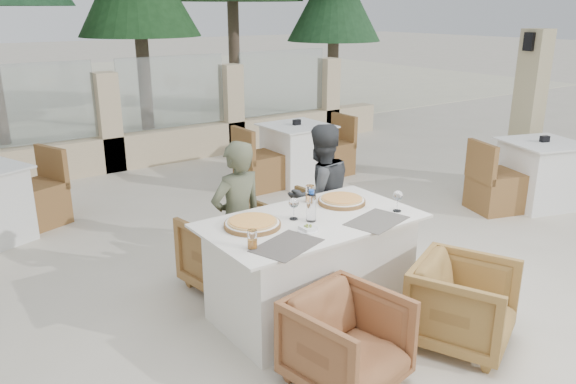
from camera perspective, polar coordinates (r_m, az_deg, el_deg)
ground at (r=4.52m, az=3.00°, el=-11.51°), size 80.00×80.00×0.00m
sand_patch at (r=17.39m, az=-27.18°, el=8.81°), size 30.00×16.00×0.01m
perimeter_wall_far at (r=8.37m, az=-17.82°, el=7.41°), size 10.00×0.34×1.60m
lantern_pillar at (r=7.89m, az=23.22°, el=7.70°), size 0.34×0.34×2.00m
pine_far_right at (r=12.44m, az=4.71°, el=18.16°), size 1.98×1.98×4.50m
dining_table at (r=4.25m, az=2.35°, el=-7.64°), size 1.60×0.90×0.77m
placemat_near_left at (r=3.65m, az=-0.11°, el=-5.44°), size 0.52×0.43×0.00m
placemat_near_right at (r=4.11m, az=9.01°, el=-2.91°), size 0.51×0.41×0.00m
pizza_left at (r=3.96m, az=-3.64°, el=-3.19°), size 0.41×0.41×0.05m
pizza_right at (r=4.44m, az=5.48°, el=-0.86°), size 0.37×0.37×0.05m
water_bottle at (r=4.03m, az=2.38°, el=-1.39°), size 0.08×0.08×0.24m
wine_glass_centre at (r=4.07m, az=0.59°, el=-1.56°), size 0.10×0.10×0.18m
wine_glass_corner at (r=4.31m, az=11.08°, el=-0.78°), size 0.08×0.08×0.18m
beer_glass_left at (r=3.60m, az=-3.65°, el=-4.82°), size 0.08×0.08×0.13m
beer_glass_right at (r=4.44m, az=2.25°, el=-0.18°), size 0.09×0.09×0.14m
olive_dish at (r=3.88m, az=2.06°, el=-3.67°), size 0.13×0.13×0.04m
armchair_far_left at (r=4.69m, az=-5.65°, el=-6.01°), size 0.79×0.81×0.64m
armchair_far_right at (r=5.25m, az=0.70°, el=-3.54°), size 0.70×0.72×0.59m
armchair_near_left at (r=3.57m, az=6.00°, el=-14.89°), size 0.73×0.74×0.59m
armchair_near_right at (r=4.11m, az=17.36°, el=-10.82°), size 0.86×0.87×0.60m
diner_left at (r=4.44m, az=-5.15°, el=-2.91°), size 0.50×0.35×1.29m
diner_right at (r=5.00m, az=3.30°, el=-0.38°), size 0.67×0.55×1.29m
bg_table_b at (r=7.55m, az=0.88°, el=3.97°), size 1.64×0.83×0.77m
bg_table_c at (r=7.22m, az=24.19°, el=1.69°), size 1.81×1.28×0.77m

